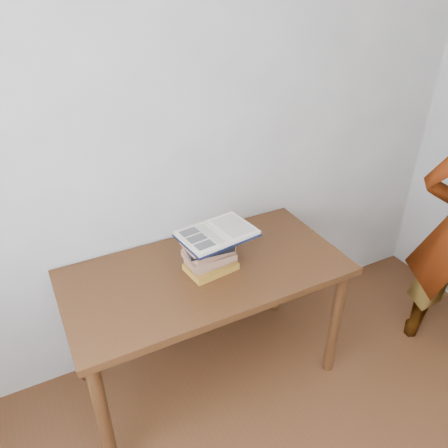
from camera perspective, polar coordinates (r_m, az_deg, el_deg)
desk at (r=2.24m, az=-2.31°, el=-7.94°), size 1.40×0.70×0.75m
book_stack at (r=2.13m, az=-2.01°, el=-3.83°), size 0.26×0.20×0.19m
open_book at (r=2.08m, az=-0.89°, el=-1.26°), size 0.38×0.29×0.03m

